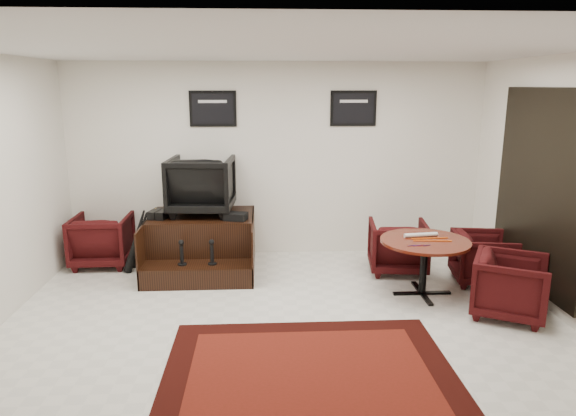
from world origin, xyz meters
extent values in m
plane|color=silver|center=(0.00, 0.00, 0.00)|extent=(6.00, 6.00, 0.00)
cube|color=silver|center=(0.00, 2.50, 1.40)|extent=(6.00, 0.02, 2.80)
cube|color=silver|center=(0.00, -2.50, 1.40)|extent=(6.00, 0.02, 2.80)
cube|color=white|center=(0.00, 0.00, 2.80)|extent=(6.00, 5.00, 0.02)
cube|color=black|center=(2.97, 0.70, 1.30)|extent=(0.05, 1.90, 2.30)
cube|color=black|center=(2.96, 0.70, 1.30)|extent=(0.02, 1.72, 2.12)
cube|color=black|center=(2.97, 0.70, 1.30)|extent=(0.03, 0.05, 2.12)
cube|color=black|center=(-0.90, 2.48, 2.15)|extent=(0.66, 0.03, 0.50)
cube|color=black|center=(-0.90, 2.46, 2.15)|extent=(0.58, 0.01, 0.42)
cube|color=silver|center=(-0.90, 2.46, 2.25)|extent=(0.40, 0.00, 0.04)
cube|color=black|center=(1.10, 2.48, 2.15)|extent=(0.66, 0.03, 0.50)
cube|color=black|center=(1.10, 2.46, 2.15)|extent=(0.58, 0.01, 0.42)
cube|color=silver|center=(1.10, 2.46, 2.25)|extent=(0.40, 0.00, 0.04)
cube|color=black|center=(0.17, -0.86, 0.00)|extent=(2.57, 1.93, 0.01)
cube|color=#50150B|center=(0.17, -0.86, 0.01)|extent=(2.11, 1.47, 0.01)
cube|color=black|center=(-1.05, 2.00, 0.37)|extent=(1.42, 1.05, 0.73)
cube|color=black|center=(-1.05, 1.27, 0.13)|extent=(1.42, 0.42, 0.26)
cube|color=black|center=(-1.76, 1.79, 0.37)|extent=(0.02, 1.47, 0.73)
cube|color=black|center=(-0.35, 1.79, 0.37)|extent=(0.02, 1.47, 0.73)
cylinder|color=black|center=(-1.24, 1.27, 0.27)|extent=(0.11, 0.11, 0.02)
cylinder|color=black|center=(-1.24, 1.27, 0.40)|extent=(0.04, 0.04, 0.24)
sphere|color=black|center=(-1.24, 1.27, 0.56)|extent=(0.07, 0.07, 0.07)
cylinder|color=black|center=(-0.86, 1.27, 0.27)|extent=(0.11, 0.11, 0.02)
cylinder|color=black|center=(-0.86, 1.27, 0.40)|extent=(0.04, 0.04, 0.24)
sphere|color=black|center=(-0.86, 1.27, 0.56)|extent=(0.07, 0.07, 0.07)
imported|color=black|center=(-1.05, 2.05, 1.17)|extent=(0.91, 0.86, 0.88)
cube|color=black|center=(-1.66, 1.84, 0.79)|extent=(0.17, 0.31, 0.11)
cube|color=black|center=(-1.55, 1.81, 0.79)|extent=(0.17, 0.31, 0.11)
cube|color=black|center=(-0.57, 1.66, 0.78)|extent=(0.33, 0.27, 0.10)
imported|color=black|center=(-2.47, 2.09, 0.39)|extent=(0.78, 0.73, 0.79)
cylinder|color=#4A110A|center=(1.70, 0.79, 0.67)|extent=(1.05, 1.05, 0.03)
cylinder|color=black|center=(1.70, 0.79, 0.35)|extent=(0.08, 0.08, 0.62)
cube|color=black|center=(1.70, 0.79, 0.01)|extent=(0.70, 0.06, 0.03)
cube|color=black|center=(1.70, 0.79, 0.01)|extent=(0.06, 0.70, 0.03)
imported|color=black|center=(1.60, 1.61, 0.38)|extent=(0.83, 0.79, 0.77)
imported|color=black|center=(2.59, 1.14, 0.36)|extent=(0.75, 0.79, 0.72)
imported|color=black|center=(2.46, 0.16, 0.38)|extent=(0.95, 0.97, 0.76)
cylinder|color=silver|center=(1.69, 0.92, 0.71)|extent=(0.42, 0.10, 0.05)
cylinder|color=#E4550C|center=(1.77, 0.74, 0.69)|extent=(0.45, 0.05, 0.01)
cylinder|color=#E4550C|center=(1.77, 0.84, 0.69)|extent=(0.45, 0.03, 0.01)
cylinder|color=#4C1933|center=(1.47, 0.57, 0.69)|extent=(0.10, 0.04, 0.01)
cylinder|color=#4C1933|center=(1.53, 0.57, 0.69)|extent=(0.10, 0.04, 0.01)
cylinder|color=#4C1933|center=(1.59, 0.57, 0.69)|extent=(0.10, 0.04, 0.01)
cylinder|color=#4C1933|center=(1.65, 0.57, 0.69)|extent=(0.10, 0.04, 0.01)
camera|label=1|loc=(-0.23, -4.93, 2.47)|focal=32.00mm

